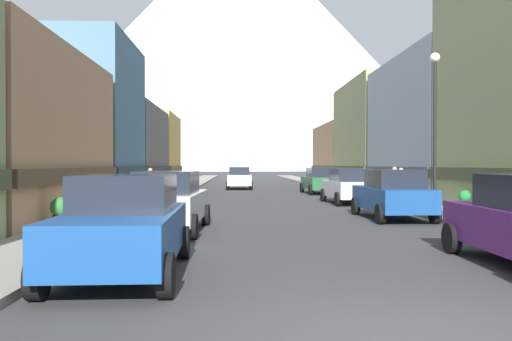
{
  "coord_description": "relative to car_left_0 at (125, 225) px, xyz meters",
  "views": [
    {
      "loc": [
        -1.81,
        -5.57,
        1.96
      ],
      "look_at": [
        -0.36,
        33.91,
        1.53
      ],
      "focal_mm": 36.92,
      "sensor_mm": 36.0,
      "label": 1
    }
  ],
  "objects": [
    {
      "name": "potted_plant_1",
      "position": [
        10.8,
        10.58,
        -0.37
      ],
      "size": [
        0.55,
        0.55,
        0.83
      ],
      "color": "gray",
      "rests_on": "sidewalk_right"
    },
    {
      "name": "storefront_left_3",
      "position": [
        -8.21,
        29.3,
        2.07
      ],
      "size": [
        9.32,
        11.04,
        6.18
      ],
      "color": "#66605B",
      "rests_on": "ground"
    },
    {
      "name": "car_driving_0",
      "position": [
        2.2,
        32.78,
        0.0
      ],
      "size": [
        2.06,
        4.4,
        1.78
      ],
      "color": "silver",
      "rests_on": "ground"
    },
    {
      "name": "car_right_2",
      "position": [
        7.6,
        16.77,
        0.0
      ],
      "size": [
        2.23,
        4.48,
        1.78
      ],
      "color": "silver",
      "rests_on": "ground"
    },
    {
      "name": "car_right_1",
      "position": [
        7.6,
        9.32,
        0.0
      ],
      "size": [
        2.14,
        4.44,
        1.78
      ],
      "color": "#19478C",
      "rests_on": "ground"
    },
    {
      "name": "pedestrian_0",
      "position": [
        10.05,
        16.1,
        0.02
      ],
      "size": [
        0.36,
        0.36,
        1.66
      ],
      "color": "#333338",
      "rests_on": "sidewalk_right"
    },
    {
      "name": "storefront_right_3",
      "position": [
        16.14,
        34.54,
        3.38
      ],
      "size": [
        9.98,
        12.7,
        8.88
      ],
      "color": "#8C9966",
      "rests_on": "ground"
    },
    {
      "name": "pedestrian_1",
      "position": [
        10.05,
        17.15,
        0.04
      ],
      "size": [
        0.36,
        0.36,
        1.71
      ],
      "color": "navy",
      "rests_on": "sidewalk_right"
    },
    {
      "name": "car_right_3",
      "position": [
        7.6,
        25.88,
        0.0
      ],
      "size": [
        2.25,
        4.48,
        1.78
      ],
      "color": "#265933",
      "rests_on": "ground"
    },
    {
      "name": "sidewalk_left",
      "position": [
        -2.45,
        31.17,
        -0.82
      ],
      "size": [
        2.5,
        100.0,
        0.15
      ],
      "primitive_type": "cube",
      "color": "gray",
      "rests_on": "ground"
    },
    {
      "name": "storefront_left_2",
      "position": [
        -7.33,
        19.5,
        3.29
      ],
      "size": [
        7.56,
        8.03,
        8.69
      ],
      "color": "slate",
      "rests_on": "ground"
    },
    {
      "name": "mountain_backdrop",
      "position": [
        2.36,
        256.17,
        62.66
      ],
      "size": [
        225.12,
        225.12,
        127.12
      ],
      "primitive_type": "cone",
      "color": "silver",
      "rests_on": "ground"
    },
    {
      "name": "car_left_0",
      "position": [
        0.0,
        0.0,
        0.0
      ],
      "size": [
        2.14,
        4.44,
        1.78
      ],
      "color": "#19478C",
      "rests_on": "ground"
    },
    {
      "name": "storefront_left_4",
      "position": [
        -7.61,
        39.83,
        2.27
      ],
      "size": [
        8.12,
        9.27,
        6.59
      ],
      "color": "#D8B259",
      "rests_on": "ground"
    },
    {
      "name": "car_left_1",
      "position": [
        -0.0,
        5.98,
        0.0
      ],
      "size": [
        2.23,
        4.48,
        1.78
      ],
      "color": "silver",
      "rests_on": "ground"
    },
    {
      "name": "sidewalk_right",
      "position": [
        10.05,
        31.17,
        -0.82
      ],
      "size": [
        2.5,
        100.0,
        0.15
      ],
      "primitive_type": "cube",
      "color": "gray",
      "rests_on": "ground"
    },
    {
      "name": "streetlamp_right",
      "position": [
        9.15,
        9.36,
        3.09
      ],
      "size": [
        0.36,
        0.36,
        5.86
      ],
      "color": "black",
      "rests_on": "sidewalk_right"
    },
    {
      "name": "storefront_right_4",
      "position": [
        15.18,
        47.93,
        2.14
      ],
      "size": [
        8.05,
        13.8,
        6.32
      ],
      "color": "tan",
      "rests_on": "ground"
    },
    {
      "name": "storefront_right_2",
      "position": [
        14.81,
        21.59,
        3.11
      ],
      "size": [
        7.31,
        12.2,
        8.33
      ],
      "color": "#99A5B2",
      "rests_on": "ground"
    },
    {
      "name": "pedestrian_2",
      "position": [
        -2.45,
        17.77,
        0.01
      ],
      "size": [
        0.36,
        0.36,
        1.64
      ],
      "color": "maroon",
      "rests_on": "sidewalk_left"
    },
    {
      "name": "potted_plant_0",
      "position": [
        -3.2,
        6.25,
        -0.28
      ],
      "size": [
        0.59,
        0.59,
        0.86
      ],
      "color": "brown",
      "rests_on": "sidewalk_left"
    }
  ]
}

